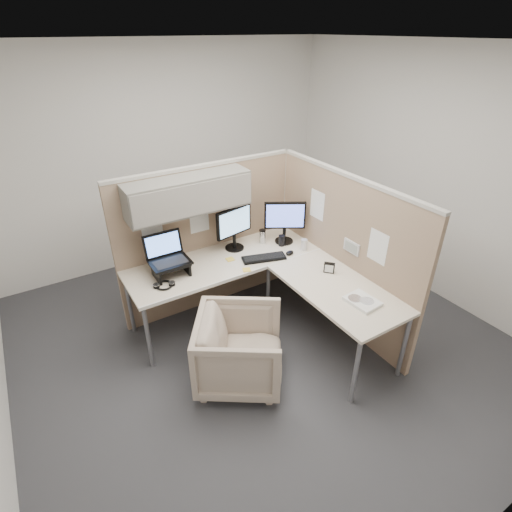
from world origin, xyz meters
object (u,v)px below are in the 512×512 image
office_chair (240,347)px  monitor_left (234,225)px  keyboard (264,258)px  desk (265,275)px

office_chair → monitor_left: 1.29m
monitor_left → keyboard: (0.14, -0.36, -0.26)m
office_chair → monitor_left: (0.52, 1.00, 0.63)m
office_chair → monitor_left: bearing=6.6°
monitor_left → keyboard: bearing=-79.9°
desk → keyboard: bearing=59.3°
monitor_left → keyboard: monitor_left is taller
desk → monitor_left: monitor_left is taller
desk → monitor_left: 0.65m
keyboard → desk: bearing=-103.8°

